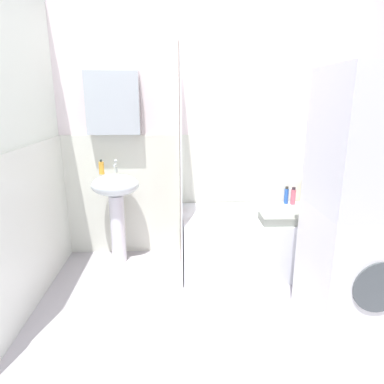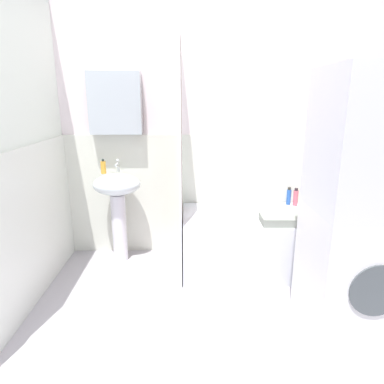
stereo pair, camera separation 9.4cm
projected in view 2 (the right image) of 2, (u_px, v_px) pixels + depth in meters
The scene contains 14 objects.
ground_plane at pixel (239, 328), 2.38m from camera, with size 4.80×5.60×0.04m, color #B1ACB3.
wall_back_tiled at pixel (217, 141), 3.29m from camera, with size 3.60×0.18×2.40m.
wall_left_tiled at pixel (15, 160), 2.39m from camera, with size 0.07×1.81×2.40m.
sink at pixel (118, 198), 3.19m from camera, with size 0.44×0.34×0.86m.
faucet at pixel (117, 166), 3.19m from camera, with size 0.03×0.12×0.12m.
soap_dispenser at pixel (103, 167), 3.13m from camera, with size 0.05×0.05×0.14m.
bathtub at pixel (262, 241), 3.14m from camera, with size 1.45×0.73×0.52m, color white.
shower_curtain at pixel (181, 163), 2.93m from camera, with size 0.01×0.73×2.00m.
body_wash_bottle at pixel (320, 198), 3.35m from camera, with size 0.05×0.05×0.15m.
conditioner_bottle at pixel (309, 195), 3.34m from camera, with size 0.07×0.07×0.19m.
shampoo_bottle at pixel (296, 197), 3.31m from camera, with size 0.05×0.05×0.17m.
lotion_bottle at pixel (289, 196), 3.34m from camera, with size 0.04×0.04×0.17m.
towel_folded at pixel (282, 220), 2.85m from camera, with size 0.36×0.22×0.07m, color gray.
washer_dryer_stack at pixel (361, 211), 2.11m from camera, with size 0.59×0.58×1.72m.
Camera 2 is at (-0.36, -2.03, 1.54)m, focal length 31.74 mm.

